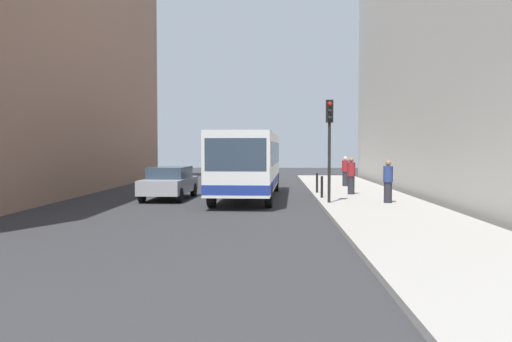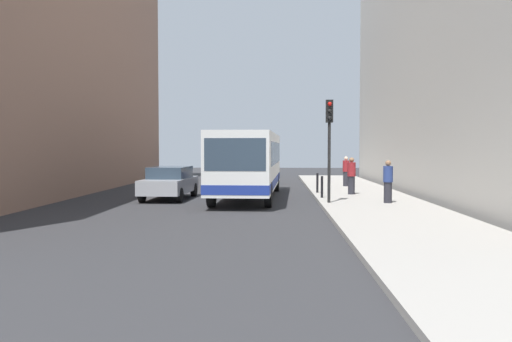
{
  "view_description": "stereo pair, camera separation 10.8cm",
  "coord_description": "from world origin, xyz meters",
  "px_view_note": "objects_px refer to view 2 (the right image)",
  "views": [
    {
      "loc": [
        1.34,
        -22.49,
        2.35
      ],
      "look_at": [
        0.57,
        0.3,
        1.35
      ],
      "focal_mm": 37.43,
      "sensor_mm": 36.0,
      "label": 1
    },
    {
      "loc": [
        1.45,
        -22.49,
        2.35
      ],
      "look_at": [
        0.57,
        0.3,
        1.35
      ],
      "focal_mm": 37.43,
      "sensor_mm": 36.0,
      "label": 2
    }
  ],
  "objects_px": {
    "bollard_near": "(322,187)",
    "bollard_mid": "(317,183)",
    "bus": "(249,161)",
    "pedestrian_far_sidewalk": "(346,171)",
    "traffic_light": "(329,131)",
    "car_behind_bus": "(252,171)",
    "pedestrian_mid_sidewalk": "(352,176)",
    "car_beside_bus": "(170,182)",
    "pedestrian_near_signal": "(388,182)"
  },
  "relations": [
    {
      "from": "traffic_light",
      "to": "pedestrian_far_sidewalk",
      "type": "xyz_separation_m",
      "value": [
        1.87,
        9.25,
        -2.01
      ]
    },
    {
      "from": "bus",
      "to": "bollard_mid",
      "type": "bearing_deg",
      "value": -157.18
    },
    {
      "from": "car_behind_bus",
      "to": "bollard_mid",
      "type": "bearing_deg",
      "value": 115.26
    },
    {
      "from": "bus",
      "to": "car_beside_bus",
      "type": "xyz_separation_m",
      "value": [
        -3.59,
        -0.79,
        -0.94
      ]
    },
    {
      "from": "car_beside_bus",
      "to": "traffic_light",
      "type": "distance_m",
      "value": 7.82
    },
    {
      "from": "bollard_near",
      "to": "bollard_mid",
      "type": "distance_m",
      "value": 2.64
    },
    {
      "from": "pedestrian_near_signal",
      "to": "pedestrian_far_sidewalk",
      "type": "bearing_deg",
      "value": -177.92
    },
    {
      "from": "pedestrian_mid_sidewalk",
      "to": "pedestrian_far_sidewalk",
      "type": "relative_size",
      "value": 1.02
    },
    {
      "from": "bollard_mid",
      "to": "pedestrian_near_signal",
      "type": "height_order",
      "value": "pedestrian_near_signal"
    },
    {
      "from": "car_beside_bus",
      "to": "pedestrian_far_sidewalk",
      "type": "xyz_separation_m",
      "value": [
        8.85,
        6.52,
        0.22
      ]
    },
    {
      "from": "car_behind_bus",
      "to": "traffic_light",
      "type": "height_order",
      "value": "traffic_light"
    },
    {
      "from": "bus",
      "to": "pedestrian_mid_sidewalk",
      "type": "relative_size",
      "value": 6.38
    },
    {
      "from": "bollard_near",
      "to": "car_behind_bus",
      "type": "bearing_deg",
      "value": 107.08
    },
    {
      "from": "bus",
      "to": "pedestrian_far_sidewalk",
      "type": "distance_m",
      "value": 7.81
    },
    {
      "from": "car_behind_bus",
      "to": "bollard_near",
      "type": "relative_size",
      "value": 4.74
    },
    {
      "from": "pedestrian_near_signal",
      "to": "pedestrian_mid_sidewalk",
      "type": "bearing_deg",
      "value": -167.89
    },
    {
      "from": "traffic_light",
      "to": "bollard_near",
      "type": "relative_size",
      "value": 4.32
    },
    {
      "from": "pedestrian_far_sidewalk",
      "to": "traffic_light",
      "type": "bearing_deg",
      "value": -145.38
    },
    {
      "from": "pedestrian_far_sidewalk",
      "to": "bollard_mid",
      "type": "bearing_deg",
      "value": -157.65
    },
    {
      "from": "car_behind_bus",
      "to": "pedestrian_far_sidewalk",
      "type": "relative_size",
      "value": 2.65
    },
    {
      "from": "bollard_near",
      "to": "pedestrian_near_signal",
      "type": "distance_m",
      "value": 3.25
    },
    {
      "from": "car_beside_bus",
      "to": "pedestrian_mid_sidewalk",
      "type": "xyz_separation_m",
      "value": [
        8.42,
        1.18,
        0.24
      ]
    },
    {
      "from": "bus",
      "to": "bollard_near",
      "type": "relative_size",
      "value": 11.7
    },
    {
      "from": "bollard_near",
      "to": "pedestrian_near_signal",
      "type": "xyz_separation_m",
      "value": [
        2.44,
        -2.12,
        0.37
      ]
    },
    {
      "from": "car_beside_bus",
      "to": "pedestrian_near_signal",
      "type": "distance_m",
      "value": 9.71
    },
    {
      "from": "pedestrian_far_sidewalk",
      "to": "bus",
      "type": "bearing_deg",
      "value": -176.54
    },
    {
      "from": "bus",
      "to": "car_behind_bus",
      "type": "height_order",
      "value": "bus"
    },
    {
      "from": "car_beside_bus",
      "to": "pedestrian_far_sidewalk",
      "type": "bearing_deg",
      "value": -140.73
    },
    {
      "from": "traffic_light",
      "to": "car_behind_bus",
      "type": "bearing_deg",
      "value": 104.99
    },
    {
      "from": "pedestrian_near_signal",
      "to": "pedestrian_mid_sidewalk",
      "type": "distance_m",
      "value": 4.02
    },
    {
      "from": "bus",
      "to": "traffic_light",
      "type": "bearing_deg",
      "value": 136.11
    },
    {
      "from": "traffic_light",
      "to": "pedestrian_near_signal",
      "type": "distance_m",
      "value": 3.08
    },
    {
      "from": "bollard_near",
      "to": "bollard_mid",
      "type": "height_order",
      "value": "same"
    },
    {
      "from": "car_behind_bus",
      "to": "bollard_mid",
      "type": "xyz_separation_m",
      "value": [
        3.64,
        -9.2,
        -0.16
      ]
    },
    {
      "from": "bus",
      "to": "bollard_mid",
      "type": "xyz_separation_m",
      "value": [
        3.29,
        1.23,
        -1.1
      ]
    },
    {
      "from": "car_behind_bus",
      "to": "pedestrian_near_signal",
      "type": "relative_size",
      "value": 2.65
    },
    {
      "from": "car_beside_bus",
      "to": "pedestrian_mid_sidewalk",
      "type": "bearing_deg",
      "value": -169.13
    },
    {
      "from": "bus",
      "to": "car_beside_bus",
      "type": "height_order",
      "value": "bus"
    },
    {
      "from": "bus",
      "to": "car_behind_bus",
      "type": "xyz_separation_m",
      "value": [
        -0.35,
        10.43,
        -0.94
      ]
    },
    {
      "from": "traffic_light",
      "to": "pedestrian_mid_sidewalk",
      "type": "bearing_deg",
      "value": 69.8
    },
    {
      "from": "car_behind_bus",
      "to": "pedestrian_near_signal",
      "type": "bearing_deg",
      "value": 117.2
    },
    {
      "from": "bus",
      "to": "car_behind_bus",
      "type": "bearing_deg",
      "value": -85.83
    },
    {
      "from": "pedestrian_near_signal",
      "to": "pedestrian_mid_sidewalk",
      "type": "height_order",
      "value": "pedestrian_mid_sidewalk"
    },
    {
      "from": "bus",
      "to": "pedestrian_mid_sidewalk",
      "type": "height_order",
      "value": "bus"
    },
    {
      "from": "car_behind_bus",
      "to": "bollard_near",
      "type": "distance_m",
      "value": 12.39
    },
    {
      "from": "bollard_near",
      "to": "pedestrian_mid_sidewalk",
      "type": "height_order",
      "value": "pedestrian_mid_sidewalk"
    },
    {
      "from": "bus",
      "to": "traffic_light",
      "type": "distance_m",
      "value": 5.06
    },
    {
      "from": "bus",
      "to": "pedestrian_far_sidewalk",
      "type": "height_order",
      "value": "bus"
    },
    {
      "from": "bus",
      "to": "pedestrian_mid_sidewalk",
      "type": "bearing_deg",
      "value": -173.19
    },
    {
      "from": "traffic_light",
      "to": "bollard_mid",
      "type": "relative_size",
      "value": 4.32
    }
  ]
}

